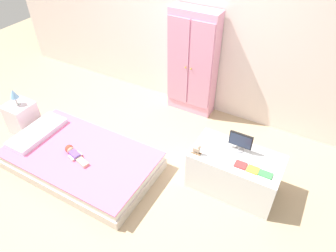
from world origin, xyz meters
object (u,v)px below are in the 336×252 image
Objects in this scene: table_lamp at (14,94)px; book_red at (241,165)px; bed at (82,160)px; tv_monitor at (241,141)px; tv_stand at (234,172)px; book_green at (266,174)px; doll at (73,153)px; book_yellow at (253,170)px; nightstand at (23,118)px; rocking_horse_toy at (197,150)px; wardrobe at (193,64)px.

book_red is (2.88, 0.33, -0.09)m from table_lamp.
tv_monitor is (1.65, 0.68, 0.50)m from bed.
tv_stand is 7.17× the size of book_green.
book_red is at bearing 16.81° from doll.
nightstand is at bearing -173.83° from book_yellow.
book_red reaches higher than bed.
bed is at bearing -160.43° from tv_stand.
tv_monitor is (1.69, 0.74, 0.34)m from doll.
tv_stand is 8.12× the size of book_red.
rocking_horse_toy is at bearing -172.48° from book_red.
tv_stand reaches higher than nightstand.
doll is at bearing -109.91° from wardrobe.
tv_monitor is 2.18× the size of book_yellow.
book_yellow reaches higher than doll.
nightstand is 0.46× the size of tv_stand.
rocking_horse_toy is 0.93× the size of book_green.
nightstand is 3.04m from book_yellow.
book_red reaches higher than book_green.
wardrobe is (1.74, 1.56, 0.16)m from table_lamp.
tv_monitor is at bearing 113.43° from book_red.
nightstand is at bearing -138.19° from wardrobe.
rocking_horse_toy is 0.58m from book_yellow.
book_yellow is at bearing 6.17° from table_lamp.
book_green is (0.34, -0.20, -0.12)m from tv_monitor.
rocking_horse_toy is at bearing 6.24° from table_lamp.
tv_stand is (1.07, -1.12, -0.50)m from wardrobe.
book_red is (0.09, -0.20, -0.12)m from tv_monitor.
table_lamp is (-1.10, 0.21, 0.31)m from doll.
wardrobe reaches higher than tv_monitor.
rocking_horse_toy reaches higher than doll.
table_lamp is 3.15m from book_green.
tv_monitor is 0.41m from book_green.
tv_monitor is at bearing 149.20° from book_green.
nightstand is 1.77× the size of tv_monitor.
tv_monitor is at bearing 35.78° from rocking_horse_toy.
tv_stand is at bearing 8.90° from table_lamp.
book_yellow is (3.01, 0.33, -0.10)m from table_lamp.
table_lamp reaches higher than book_green.
rocking_horse_toy is at bearing 19.80° from doll.
tv_monitor reaches higher than book_red.
doll is 2.11m from book_green.
bed is 1.84m from book_red.
book_red is at bearing -66.57° from tv_monitor.
book_yellow is at bearing 6.17° from nightstand.
rocking_horse_toy is (2.43, 0.27, 0.33)m from nightstand.
nightstand is at bearing -169.30° from tv_monitor.
book_green is (0.70, 0.06, -0.05)m from rocking_horse_toy.
tv_stand is 8.41× the size of book_yellow.
wardrobe reaches higher than bed.
nightstand reaches higher than bed.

